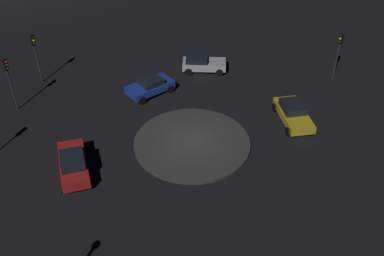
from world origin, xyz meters
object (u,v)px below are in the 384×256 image
at_px(traffic_light_southwest, 35,50).
at_px(traffic_light_northwest, 339,47).
at_px(traffic_light_south, 8,75).
at_px(car_silver, 203,63).
at_px(car_blue, 150,86).
at_px(car_red, 73,164).
at_px(car_yellow, 293,113).

bearing_deg(traffic_light_southwest, traffic_light_northwest, 34.18).
bearing_deg(traffic_light_south, car_silver, 40.10).
height_order(car_blue, traffic_light_northwest, traffic_light_northwest).
relative_size(car_red, traffic_light_northwest, 1.06).
xyz_separation_m(car_blue, car_silver, (-4.10, 4.25, 0.01)).
xyz_separation_m(car_yellow, traffic_light_south, (-0.35, -21.75, 2.44)).
xyz_separation_m(car_blue, traffic_light_northwest, (-3.19, 15.80, 2.39)).
height_order(car_yellow, traffic_light_southwest, traffic_light_southwest).
xyz_separation_m(car_blue, car_yellow, (3.27, 11.46, -0.01)).
distance_m(car_blue, car_yellow, 11.92).
bearing_deg(car_silver, car_yellow, -46.40).
height_order(car_yellow, car_silver, same).
height_order(car_yellow, traffic_light_northwest, traffic_light_northwest).
xyz_separation_m(car_yellow, traffic_light_southwest, (-4.61, -21.19, 2.42)).
bearing_deg(traffic_light_southwest, traffic_light_south, -67.47).
bearing_deg(traffic_light_northwest, car_blue, -27.83).
bearing_deg(traffic_light_southwest, car_blue, 22.23).
height_order(traffic_light_northwest, traffic_light_south, traffic_light_south).
relative_size(car_silver, traffic_light_northwest, 0.88).
xyz_separation_m(car_yellow, traffic_light_northwest, (-6.46, 4.34, 2.40)).
distance_m(car_yellow, traffic_light_south, 21.89).
relative_size(car_yellow, traffic_light_south, 1.05).
height_order(car_red, traffic_light_southwest, traffic_light_southwest).
distance_m(traffic_light_northwest, traffic_light_southwest, 25.59).
bearing_deg(car_silver, traffic_light_southwest, -169.55).
relative_size(car_yellow, car_silver, 1.21).
relative_size(car_blue, traffic_light_northwest, 0.94).
bearing_deg(traffic_light_northwest, car_silver, -43.77).
relative_size(car_red, traffic_light_southwest, 1.06).
xyz_separation_m(car_yellow, car_silver, (-7.38, -7.21, 0.02)).
relative_size(car_blue, traffic_light_southwest, 0.94).
distance_m(car_blue, traffic_light_southwest, 10.11).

